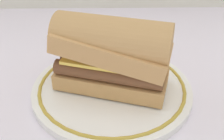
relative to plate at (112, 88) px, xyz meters
name	(u,v)px	position (x,y,z in m)	size (l,w,h in m)	color
ground_plane	(125,91)	(0.02, 0.00, -0.01)	(1.50, 1.50, 0.00)	silver
plate	(112,88)	(0.00, 0.00, 0.00)	(0.27, 0.27, 0.01)	white
sausage_sandwich	(112,54)	(0.00, 0.00, 0.07)	(0.20, 0.13, 0.12)	tan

